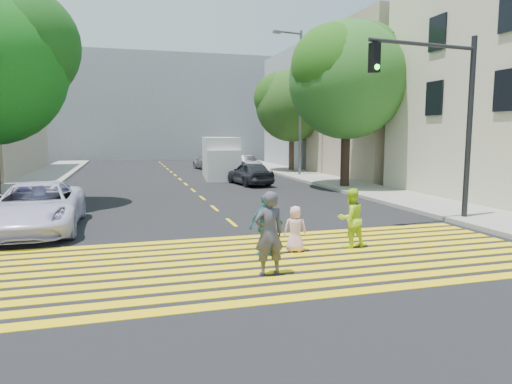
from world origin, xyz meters
name	(u,v)px	position (x,y,z in m)	size (l,w,h in m)	color
ground	(295,276)	(0.00, 0.00, 0.00)	(120.00, 120.00, 0.00)	black
sidewalk_left	(40,180)	(-8.50, 22.00, 0.07)	(3.00, 40.00, 0.15)	gray
sidewalk_right	(341,184)	(8.50, 15.00, 0.07)	(3.00, 60.00, 0.15)	gray
curb_red	(2,232)	(-6.90, 6.00, 0.08)	(0.20, 8.00, 0.16)	maroon
crosswalk	(276,260)	(0.00, 1.28, 0.01)	(13.40, 5.30, 0.01)	yellow
lane_line	(177,177)	(0.00, 22.50, 0.01)	(0.12, 34.40, 0.01)	yellow
building_right_tan	(403,103)	(15.00, 19.00, 5.00)	(10.00, 10.00, 10.00)	tan
building_right_grey	(333,111)	(15.00, 30.00, 5.00)	(10.00, 10.00, 10.00)	gray
backdrop_block	(153,108)	(0.00, 48.00, 6.00)	(30.00, 8.00, 12.00)	gray
tree_right_near	(348,74)	(8.04, 13.58, 6.03)	(7.39, 7.13, 8.92)	black
tree_right_far	(293,102)	(8.93, 24.19, 5.33)	(7.26, 7.02, 7.90)	black
pedestrian_man	(269,233)	(-0.50, 0.25, 0.89)	(0.65, 0.43, 1.78)	#403E49
pedestrian_woman	(351,218)	(2.24, 1.88, 0.78)	(0.75, 0.59, 1.55)	#B5EA21
pedestrian_child	(295,229)	(0.69, 1.85, 0.58)	(0.57, 0.37, 1.17)	#EDB1C1
pedestrian_extra	(266,225)	(-0.11, 1.69, 0.76)	(0.89, 0.37, 1.51)	#276B77
white_sedan	(37,207)	(-5.97, 6.36, 0.74)	(2.44, 5.29, 1.47)	silver
dark_car_near	(250,173)	(3.52, 16.65, 0.67)	(1.59, 3.95, 1.34)	black
silver_car	(208,162)	(3.20, 28.65, 0.61)	(1.71, 4.20, 1.22)	#999A9C
dark_car_parked	(245,163)	(5.49, 25.38, 0.65)	(1.37, 3.94, 1.30)	#26262A
white_van	(221,159)	(2.73, 21.10, 1.28)	(2.76, 5.92, 2.69)	silver
traffic_signal	(444,102)	(6.58, 4.01, 3.94)	(4.15, 0.71, 6.09)	black
street_lamp	(298,94)	(7.93, 20.57, 5.57)	(2.19, 0.61, 9.71)	#5B5B61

